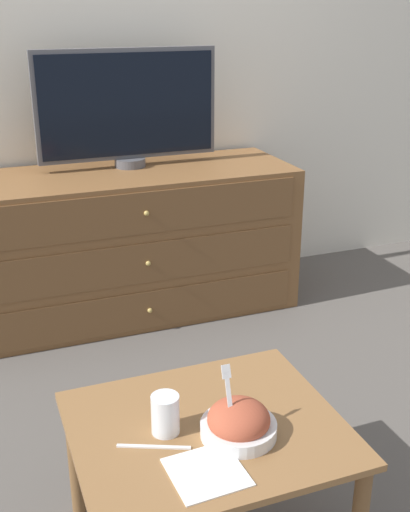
# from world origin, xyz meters

# --- Properties ---
(ground_plane) EXTENTS (12.00, 12.00, 0.00)m
(ground_plane) POSITION_xyz_m (0.00, 0.00, 0.00)
(ground_plane) COLOR #56514C
(wall_back) EXTENTS (12.00, 0.05, 2.60)m
(wall_back) POSITION_xyz_m (0.00, 0.03, 1.30)
(wall_back) COLOR silver
(wall_back) RESTS_ON ground_plane
(dresser) EXTENTS (1.59, 0.60, 0.72)m
(dresser) POSITION_xyz_m (0.07, -0.32, 0.36)
(dresser) COLOR brown
(dresser) RESTS_ON ground_plane
(tv) EXTENTS (0.88, 0.15, 0.56)m
(tv) POSITION_xyz_m (0.10, -0.22, 1.01)
(tv) COLOR #515156
(tv) RESTS_ON dresser
(coffee_table) EXTENTS (0.72, 0.61, 0.41)m
(coffee_table) POSITION_xyz_m (-0.14, -1.91, 0.35)
(coffee_table) COLOR olive
(coffee_table) RESTS_ON ground_plane
(takeout_bowl) EXTENTS (0.20, 0.20, 0.20)m
(takeout_bowl) POSITION_xyz_m (-0.08, -1.98, 0.45)
(takeout_bowl) COLOR silver
(takeout_bowl) RESTS_ON coffee_table
(drink_cup) EXTENTS (0.08, 0.08, 0.11)m
(drink_cup) POSITION_xyz_m (-0.25, -1.90, 0.46)
(drink_cup) COLOR beige
(drink_cup) RESTS_ON coffee_table
(napkin) EXTENTS (0.19, 0.19, 0.00)m
(napkin) POSITION_xyz_m (-0.21, -2.08, 0.42)
(napkin) COLOR white
(napkin) RESTS_ON coffee_table
(knife) EXTENTS (0.18, 0.09, 0.01)m
(knife) POSITION_xyz_m (-0.30, -1.95, 0.42)
(knife) COLOR white
(knife) RESTS_ON coffee_table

